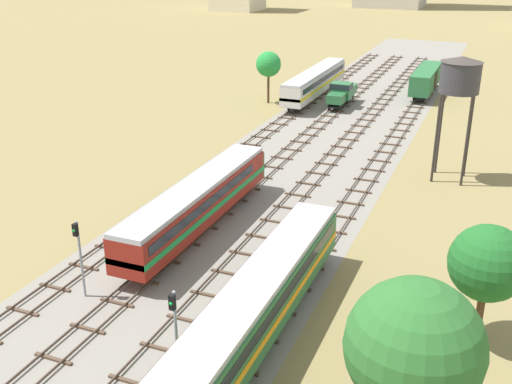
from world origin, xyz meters
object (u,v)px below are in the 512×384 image
passenger_coach_centre_nearest (257,303)px  diesel_railcar_left_near (198,201)px  passenger_coach_far_left_midfar (315,81)px  water_tower (460,77)px  signal_post_near (175,327)px  freight_boxcar_centre_far (426,78)px  signal_post_nearest (79,250)px  shunter_loco_left_mid (342,92)px

passenger_coach_centre_nearest → diesel_railcar_left_near: same height
passenger_coach_far_left_midfar → water_tower: bearing=-50.9°
diesel_railcar_left_near → signal_post_near: bearing=-66.1°
water_tower → freight_boxcar_centre_far: bearing=101.5°
signal_post_near → signal_post_nearest: bearing=152.3°
diesel_railcar_left_near → signal_post_near: (7.21, -16.24, 0.86)m
shunter_loco_left_mid → signal_post_nearest: size_ratio=1.60×
passenger_coach_far_left_midfar → freight_boxcar_centre_far: 16.71m
passenger_coach_far_left_midfar → freight_boxcar_centre_far: (14.42, 8.44, -0.16)m
passenger_coach_centre_nearest → shunter_loco_left_mid: bearing=100.0°
diesel_railcar_left_near → water_tower: size_ratio=1.76×
shunter_loco_left_mid → water_tower: 29.69m
passenger_coach_centre_nearest → signal_post_near: 5.36m
diesel_railcar_left_near → passenger_coach_far_left_midfar: bearing=96.0°
passenger_coach_far_left_midfar → signal_post_nearest: 57.08m
water_tower → signal_post_nearest: (-19.10, -30.61, -6.41)m
diesel_railcar_left_near → freight_boxcar_centre_far: (9.62, 54.28, -0.15)m
shunter_loco_left_mid → signal_post_near: (7.21, -58.95, 1.44)m
passenger_coach_centre_nearest → freight_boxcar_centre_far: 65.79m
shunter_loco_left_mid → diesel_railcar_left_near: bearing=-90.0°
signal_post_nearest → signal_post_near: 10.86m
passenger_coach_centre_nearest → shunter_loco_left_mid: (-9.61, 54.23, -0.60)m
passenger_coach_far_left_midfar → shunter_loco_left_mid: bearing=-33.0°
signal_post_near → passenger_coach_centre_nearest: bearing=63.0°
diesel_railcar_left_near → signal_post_nearest: 11.47m
passenger_coach_centre_nearest → signal_post_near: bearing=-117.0°
passenger_coach_centre_nearest → passenger_coach_far_left_midfar: 59.14m
passenger_coach_far_left_midfar → signal_post_nearest: signal_post_nearest is taller
diesel_railcar_left_near → shunter_loco_left_mid: (0.00, 42.72, -0.59)m
shunter_loco_left_mid → signal_post_near: size_ratio=1.55×
freight_boxcar_centre_far → water_tower: water_tower is taller
signal_post_nearest → freight_boxcar_centre_far: bearing=79.6°
diesel_railcar_left_near → freight_boxcar_centre_far: 55.12m
freight_boxcar_centre_far → signal_post_near: signal_post_near is taller
passenger_coach_centre_nearest → diesel_railcar_left_near: 15.00m
signal_post_near → passenger_coach_far_left_midfar: bearing=101.0°
diesel_railcar_left_near → signal_post_near: size_ratio=3.77×
water_tower → diesel_railcar_left_near: bearing=-130.7°
passenger_coach_centre_nearest → signal_post_near: signal_post_near is taller
shunter_loco_left_mid → signal_post_nearest: (-2.40, -53.90, 1.35)m
freight_boxcar_centre_far → signal_post_nearest: bearing=-100.4°
passenger_coach_centre_nearest → diesel_railcar_left_near: bearing=129.8°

